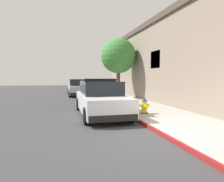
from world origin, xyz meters
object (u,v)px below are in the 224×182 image
object	(u,v)px
police_cruiser	(101,99)
street_tree	(118,56)
fire_hydrant	(144,106)
parked_car_silver_ahead	(78,88)

from	to	relation	value
police_cruiser	street_tree	distance (m)	7.40
police_cruiser	fire_hydrant	xyz separation A→B (m)	(1.82, -0.83, -0.26)
fire_hydrant	street_tree	world-z (taller)	street_tree
fire_hydrant	street_tree	size ratio (longest dim) A/B	0.16
parked_car_silver_ahead	street_tree	xyz separation A→B (m)	(2.83, -4.01, 2.67)
police_cruiser	fire_hydrant	distance (m)	2.01
police_cruiser	street_tree	xyz separation A→B (m)	(2.66, 6.37, 2.67)
fire_hydrant	street_tree	bearing A→B (deg)	83.34
parked_car_silver_ahead	fire_hydrant	world-z (taller)	parked_car_silver_ahead
parked_car_silver_ahead	fire_hydrant	distance (m)	11.39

